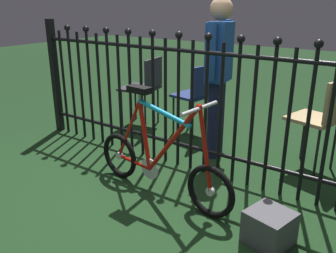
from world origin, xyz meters
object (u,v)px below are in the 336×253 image
object	(u,v)px
chair_charcoal	(145,84)
person_visitor	(218,67)
chair_tan	(322,115)
display_crate	(269,227)
chair_navy	(196,92)
bicycle	(160,161)

from	to	relation	value
chair_charcoal	person_visitor	world-z (taller)	person_visitor
chair_tan	chair_charcoal	xyz separation A→B (m)	(-2.08, 0.11, -0.02)
chair_tan	display_crate	xyz separation A→B (m)	(0.02, -1.26, -0.43)
chair_navy	chair_tan	bearing A→B (deg)	-7.87
chair_tan	chair_charcoal	size ratio (longest dim) A/B	1.03
chair_navy	person_visitor	bearing A→B (deg)	-40.35
chair_tan	chair_charcoal	world-z (taller)	chair_tan
chair_charcoal	person_visitor	size ratio (longest dim) A/B	0.55
bicycle	chair_tan	world-z (taller)	chair_tan
chair_charcoal	bicycle	bearing A→B (deg)	-47.96
chair_navy	chair_charcoal	world-z (taller)	chair_charcoal
chair_charcoal	person_visitor	distance (m)	1.24
chair_navy	display_crate	bearing A→B (deg)	-45.63
chair_tan	person_visitor	distance (m)	1.02
display_crate	person_visitor	bearing A→B (deg)	132.13
bicycle	chair_charcoal	size ratio (longest dim) A/B	1.62
bicycle	display_crate	world-z (taller)	bicycle
chair_tan	person_visitor	xyz separation A→B (m)	(-0.94, -0.20, 0.36)
chair_tan	person_visitor	bearing A→B (deg)	-168.04
chair_navy	display_crate	xyz separation A→B (m)	(1.42, -1.45, -0.40)
bicycle	person_visitor	distance (m)	1.14
person_visitor	display_crate	world-z (taller)	person_visitor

